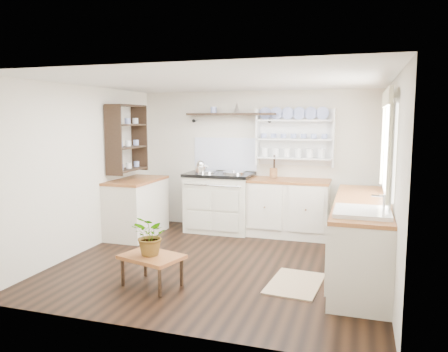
{
  "coord_description": "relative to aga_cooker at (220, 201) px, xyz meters",
  "views": [
    {
      "loc": [
        1.66,
        -5.17,
        1.85
      ],
      "look_at": [
        -0.04,
        0.25,
        1.1
      ],
      "focal_mm": 35.0,
      "sensor_mm": 36.0,
      "label": 1
    }
  ],
  "objects": [
    {
      "name": "plate_rack",
      "position": [
        1.19,
        0.29,
        1.06
      ],
      "size": [
        1.2,
        0.22,
        0.9
      ],
      "color": "white",
      "rests_on": "wall_back"
    },
    {
      "name": "utensil_crock",
      "position": [
        0.87,
        0.11,
        0.49
      ],
      "size": [
        0.13,
        0.13,
        0.15
      ],
      "primitive_type": "cylinder",
      "color": "brown",
      "rests_on": "back_cabinets"
    },
    {
      "name": "wall_back",
      "position": [
        0.54,
        0.33,
        0.66
      ],
      "size": [
        4.0,
        0.02,
        2.3
      ],
      "primitive_type": "cube",
      "color": "silver",
      "rests_on": "ground"
    },
    {
      "name": "back_cabinets",
      "position": [
        1.14,
        0.03,
        -0.03
      ],
      "size": [
        1.27,
        0.63,
        0.9
      ],
      "color": "beige",
      "rests_on": "floor"
    },
    {
      "name": "window",
      "position": [
        2.48,
        -1.42,
        1.07
      ],
      "size": [
        0.08,
        1.55,
        1.22
      ],
      "color": "white",
      "rests_on": "wall_right"
    },
    {
      "name": "left_shelving",
      "position": [
        -1.3,
        -0.67,
        1.06
      ],
      "size": [
        0.28,
        0.8,
        1.05
      ],
      "primitive_type": "cube",
      "color": "black",
      "rests_on": "wall_left"
    },
    {
      "name": "floor",
      "position": [
        0.54,
        -1.57,
        -0.49
      ],
      "size": [
        4.0,
        3.8,
        0.01
      ],
      "primitive_type": "cube",
      "color": "black",
      "rests_on": "ground"
    },
    {
      "name": "ceiling",
      "position": [
        0.54,
        -1.57,
        1.81
      ],
      "size": [
        4.0,
        3.8,
        0.01
      ],
      "primitive_type": "cube",
      "color": "white",
      "rests_on": "wall_back"
    },
    {
      "name": "high_shelf",
      "position": [
        0.14,
        0.21,
        1.42
      ],
      "size": [
        1.5,
        0.29,
        0.16
      ],
      "color": "black",
      "rests_on": "wall_back"
    },
    {
      "name": "wall_right",
      "position": [
        2.54,
        -1.57,
        0.66
      ],
      "size": [
        0.02,
        3.8,
        2.3
      ],
      "primitive_type": "cube",
      "color": "silver",
      "rests_on": "ground"
    },
    {
      "name": "left_cabinets",
      "position": [
        -1.16,
        -0.67,
        -0.03
      ],
      "size": [
        0.62,
        1.13,
        0.9
      ],
      "color": "beige",
      "rests_on": "floor"
    },
    {
      "name": "kettle",
      "position": [
        -0.28,
        -0.12,
        0.56
      ],
      "size": [
        0.19,
        0.19,
        0.23
      ],
      "primitive_type": null,
      "color": "silver",
      "rests_on": "aga_cooker"
    },
    {
      "name": "right_cabinets",
      "position": [
        2.24,
        -1.47,
        -0.03
      ],
      "size": [
        0.62,
        2.43,
        0.9
      ],
      "color": "beige",
      "rests_on": "floor"
    },
    {
      "name": "potted_plant",
      "position": [
        0.04,
        -2.53,
        0.08
      ],
      "size": [
        0.51,
        0.49,
        0.44
      ],
      "primitive_type": "imported",
      "rotation": [
        0.0,
        0.0,
        -0.46
      ],
      "color": "#3F7233",
      "rests_on": "center_table"
    },
    {
      "name": "floor_rug",
      "position": [
        1.55,
        -2.01,
        -0.48
      ],
      "size": [
        0.62,
        0.9,
        0.02
      ],
      "primitive_type": "cube",
      "rotation": [
        0.0,
        0.0,
        -0.09
      ],
      "color": "#8A7950",
      "rests_on": "floor"
    },
    {
      "name": "wall_left",
      "position": [
        -1.46,
        -1.57,
        0.66
      ],
      "size": [
        0.02,
        3.8,
        2.3
      ],
      "primitive_type": "cube",
      "color": "silver",
      "rests_on": "ground"
    },
    {
      "name": "center_table",
      "position": [
        0.04,
        -2.53,
        -0.18
      ],
      "size": [
        0.75,
        0.62,
        0.35
      ],
      "rotation": [
        0.0,
        0.0,
        -0.28
      ],
      "color": "brown",
      "rests_on": "floor"
    },
    {
      "name": "aga_cooker",
      "position": [
        0.0,
        0.0,
        0.0
      ],
      "size": [
        1.08,
        0.75,
        1.0
      ],
      "color": "beige",
      "rests_on": "floor"
    },
    {
      "name": "belfast_sink",
      "position": [
        2.24,
        -2.22,
        0.31
      ],
      "size": [
        0.55,
        0.6,
        0.45
      ],
      "color": "white",
      "rests_on": "right_cabinets"
    }
  ]
}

